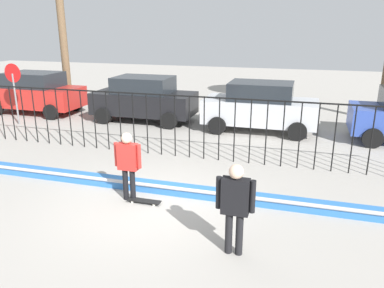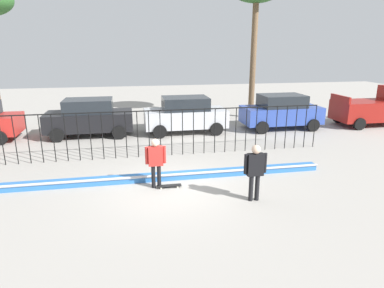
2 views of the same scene
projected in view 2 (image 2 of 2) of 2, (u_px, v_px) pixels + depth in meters
name	position (u px, v px, depth m)	size (l,w,h in m)	color
ground_plane	(172.00, 188.00, 10.93)	(60.00, 60.00, 0.00)	#9E9991
bowl_coping_ledge	(169.00, 176.00, 11.60)	(11.00, 0.40, 0.27)	#2D6BB7
perimeter_fence	(160.00, 128.00, 13.83)	(14.04, 0.04, 1.95)	black
skateboarder	(156.00, 159.00, 10.69)	(0.67, 0.25, 1.65)	black
skateboard	(169.00, 186.00, 10.95)	(0.80, 0.20, 0.07)	black
camera_operator	(255.00, 168.00, 9.77)	(0.70, 0.26, 1.72)	black
parked_car_black	(89.00, 117.00, 17.07)	(4.30, 2.12, 1.90)	black
parked_car_silver	(185.00, 114.00, 17.76)	(4.30, 2.12, 1.90)	#B7BABF
parked_car_blue	(281.00, 111.00, 18.61)	(4.30, 2.12, 1.90)	#2D479E
pickup_truck	(378.00, 107.00, 19.48)	(4.70, 2.12, 2.24)	maroon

